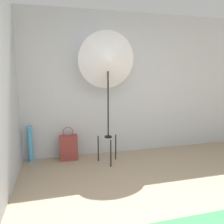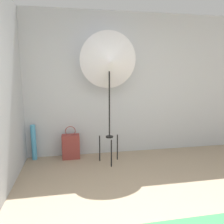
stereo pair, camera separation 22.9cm
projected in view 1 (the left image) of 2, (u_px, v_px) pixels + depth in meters
The scene contains 4 objects.
wall_back at pixel (113, 85), 4.06m from camera, with size 8.00×0.05×2.60m.
photo_umbrella at pixel (108, 62), 3.48m from camera, with size 0.93×0.37×2.19m.
tote_bag at pixel (69, 147), 3.88m from camera, with size 0.31×0.18×0.60m.
paper_roll at pixel (30, 144), 3.76m from camera, with size 0.08×0.08×0.63m.
Camera 1 is at (-1.04, -1.34, 1.55)m, focal length 35.00 mm.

